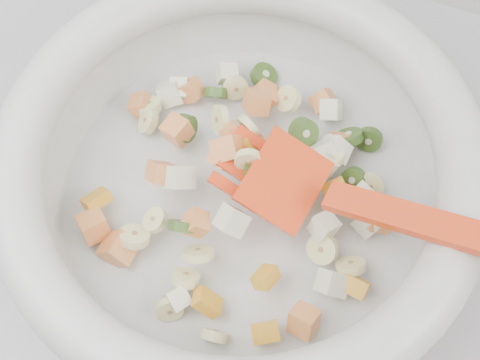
% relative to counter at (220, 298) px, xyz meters
% --- Properties ---
extents(counter, '(2.00, 0.60, 0.90)m').
position_rel_counter_xyz_m(counter, '(0.00, 0.00, 0.00)').
color(counter, '#9E9DA3').
rests_on(counter, ground).
extents(mixing_bowl, '(0.51, 0.41, 0.16)m').
position_rel_counter_xyz_m(mixing_bowl, '(0.05, -0.03, 0.51)').
color(mixing_bowl, '#BBBBB9').
rests_on(mixing_bowl, counter).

